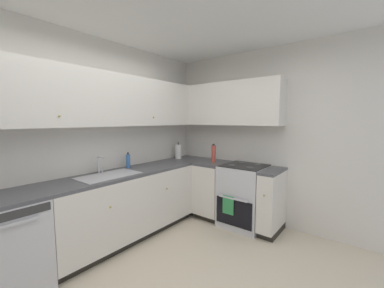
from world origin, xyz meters
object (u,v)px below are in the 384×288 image
at_px(soap_bottle, 128,161).
at_px(paper_towel_roll, 178,152).
at_px(oil_bottle, 214,154).
at_px(dishwasher, 6,248).
at_px(oven_range, 244,195).

bearing_deg(soap_bottle, paper_towel_roll, -1.09).
bearing_deg(soap_bottle, oil_bottle, -31.61).
distance_m(dishwasher, soap_bottle, 1.59).
distance_m(oven_range, soap_bottle, 1.78).
bearing_deg(dishwasher, soap_bottle, 6.98).
relative_size(dishwasher, oil_bottle, 2.96).
distance_m(dishwasher, oil_bottle, 2.73).
distance_m(soap_bottle, paper_towel_roll, 1.05).
xyz_separation_m(soap_bottle, paper_towel_roll, (1.05, -0.02, 0.02)).
bearing_deg(oven_range, soap_bottle, 132.99).
distance_m(dishwasher, paper_towel_roll, 2.60).
xyz_separation_m(oven_range, soap_bottle, (-1.15, 1.24, 0.54)).
bearing_deg(oven_range, oil_bottle, 91.95).
bearing_deg(paper_towel_roll, oven_range, -85.01).
xyz_separation_m(dishwasher, soap_bottle, (1.48, 0.18, 0.57)).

